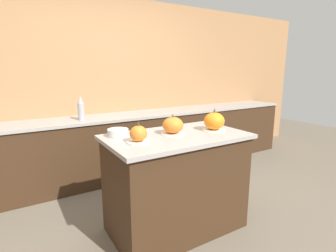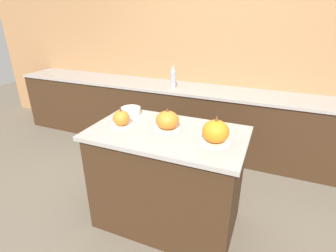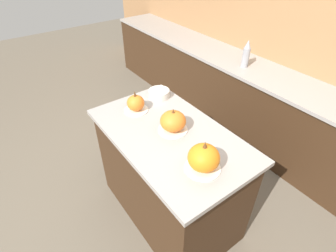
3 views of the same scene
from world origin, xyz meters
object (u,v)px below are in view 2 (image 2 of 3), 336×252
pumpkin_cake_left (121,119)px  pumpkin_cake_right (216,132)px  bottle_tall (173,77)px  mixing_bowl (131,111)px  pumpkin_cake_center (167,121)px

pumpkin_cake_left → pumpkin_cake_right: bearing=0.3°
bottle_tall → mixing_bowl: size_ratio=1.63×
pumpkin_cake_right → mixing_bowl: (-0.87, 0.27, -0.05)m
pumpkin_cake_center → bottle_tall: bearing=109.8°
pumpkin_cake_right → mixing_bowl: size_ratio=1.23×
pumpkin_cake_left → pumpkin_cake_center: bearing=12.7°
bottle_tall → pumpkin_cake_center: bearing=-70.2°
pumpkin_cake_left → pumpkin_cake_center: 0.39m
pumpkin_cake_left → pumpkin_cake_center: (0.38, 0.09, 0.01)m
pumpkin_cake_left → bottle_tall: bottle_tall is taller
pumpkin_cake_left → pumpkin_cake_center: size_ratio=0.89×
pumpkin_cake_center → pumpkin_cake_right: size_ratio=0.97×
pumpkin_cake_left → mixing_bowl: pumpkin_cake_left is taller
pumpkin_cake_right → bottle_tall: 1.70m
pumpkin_cake_right → bottle_tall: bottle_tall is taller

